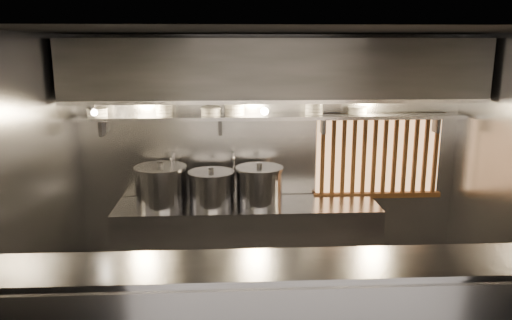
{
  "coord_description": "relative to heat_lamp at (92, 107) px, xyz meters",
  "views": [
    {
      "loc": [
        -0.5,
        -4.31,
        2.7
      ],
      "look_at": [
        -0.23,
        0.55,
        1.56
      ],
      "focal_mm": 35.0,
      "sensor_mm": 36.0,
      "label": 1
    }
  ],
  "objects": [
    {
      "name": "ceiling",
      "position": [
        1.9,
        -0.85,
        0.73
      ],
      "size": [
        4.5,
        4.5,
        0.0
      ],
      "primitive_type": "plane",
      "rotation": [
        3.14,
        0.0,
        0.0
      ],
      "color": "black",
      "rests_on": "wall_back"
    },
    {
      "name": "faucet_left",
      "position": [
        0.75,
        0.52,
        -0.76
      ],
      "size": [
        0.04,
        0.3,
        0.5
      ],
      "color": "silver",
      "rests_on": "wall_back"
    },
    {
      "name": "pendant_bulb",
      "position": [
        1.8,
        0.35,
        -0.11
      ],
      "size": [
        0.09,
        0.09,
        0.19
      ],
      "color": "#2D2D30",
      "rests_on": "exhaust_hood"
    },
    {
      "name": "wood_screen",
      "position": [
        3.2,
        0.6,
        -0.69
      ],
      "size": [
        1.56,
        0.09,
        1.04
      ],
      "color": "#E5A567",
      "rests_on": "wall_back"
    },
    {
      "name": "bowl_shelf",
      "position": [
        1.9,
        0.47,
        -0.19
      ],
      "size": [
        4.4,
        0.34,
        0.04
      ],
      "primitive_type": "cube",
      "color": "#949499",
      "rests_on": "wall_back"
    },
    {
      "name": "bowl_stack_2",
      "position": [
        1.2,
        0.47,
        -0.12
      ],
      "size": [
        0.24,
        0.24,
        0.09
      ],
      "color": "white",
      "rests_on": "bowl_shelf"
    },
    {
      "name": "stock_pot_left",
      "position": [
        1.19,
        0.27,
        -0.97
      ],
      "size": [
        0.59,
        0.59,
        0.44
      ],
      "rotation": [
        0.0,
        0.0,
        -0.13
      ],
      "color": "#949499",
      "rests_on": "cooking_bench"
    },
    {
      "name": "cooking_bench",
      "position": [
        1.6,
        0.28,
        -1.62
      ],
      "size": [
        3.0,
        0.7,
        0.9
      ],
      "primitive_type": "cube",
      "color": "#949499",
      "rests_on": "floor"
    },
    {
      "name": "bowl_stack_4",
      "position": [
        2.37,
        0.47,
        -0.08
      ],
      "size": [
        0.22,
        0.22,
        0.17
      ],
      "color": "white",
      "rests_on": "bowl_shelf"
    },
    {
      "name": "heat_lamp",
      "position": [
        0.0,
        0.0,
        0.0
      ],
      "size": [
        0.25,
        0.35,
        0.2
      ],
      "color": "#949499",
      "rests_on": "exhaust_hood"
    },
    {
      "name": "faucet_right",
      "position": [
        1.45,
        0.52,
        -0.76
      ],
      "size": [
        0.04,
        0.3,
        0.5
      ],
      "color": "silver",
      "rests_on": "wall_back"
    },
    {
      "name": "bowl_stack_3",
      "position": [
        1.47,
        0.47,
        -0.1
      ],
      "size": [
        0.24,
        0.24,
        0.13
      ],
      "color": "white",
      "rests_on": "bowl_shelf"
    },
    {
      "name": "bowl_stack_5",
      "position": [
        2.88,
        0.47,
        -0.12
      ],
      "size": [
        0.23,
        0.23,
        0.09
      ],
      "color": "white",
      "rests_on": "bowl_shelf"
    },
    {
      "name": "bowl_stack_0",
      "position": [
        -0.07,
        0.47,
        -0.12
      ],
      "size": [
        0.24,
        0.24,
        0.09
      ],
      "color": "white",
      "rests_on": "bowl_shelf"
    },
    {
      "name": "stock_pot_mid",
      "position": [
        0.62,
        0.3,
        -0.94
      ],
      "size": [
        0.76,
        0.76,
        0.5
      ],
      "rotation": [
        0.0,
        0.0,
        -0.35
      ],
      "color": "#949499",
      "rests_on": "cooking_bench"
    },
    {
      "name": "wall_left",
      "position": [
        -0.35,
        -0.85,
        -0.67
      ],
      "size": [
        0.0,
        3.0,
        3.0
      ],
      "primitive_type": "plane",
      "rotation": [
        1.57,
        0.0,
        1.57
      ],
      "color": "gray",
      "rests_on": "floor"
    },
    {
      "name": "stock_pot_right",
      "position": [
        1.74,
        0.29,
        -0.95
      ],
      "size": [
        0.68,
        0.68,
        0.48
      ],
      "rotation": [
        0.0,
        0.0,
        -0.3
      ],
      "color": "#949499",
      "rests_on": "cooking_bench"
    },
    {
      "name": "exhaust_hood",
      "position": [
        1.9,
        0.25,
        0.36
      ],
      "size": [
        4.4,
        0.81,
        0.65
      ],
      "color": "#2D2D30",
      "rests_on": "ceiling"
    },
    {
      "name": "wall_back",
      "position": [
        1.9,
        0.65,
        -0.67
      ],
      "size": [
        4.5,
        0.0,
        4.5
      ],
      "primitive_type": "plane",
      "rotation": [
        1.57,
        0.0,
        0.0
      ],
      "color": "gray",
      "rests_on": "floor"
    },
    {
      "name": "bowl_stack_1",
      "position": [
        0.67,
        0.47,
        -0.08
      ],
      "size": [
        0.21,
        0.21,
        0.17
      ],
      "color": "white",
      "rests_on": "bowl_shelf"
    }
  ]
}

